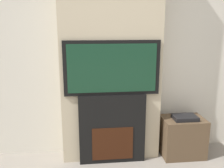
{
  "coord_description": "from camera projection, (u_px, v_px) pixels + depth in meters",
  "views": [
    {
      "loc": [
        -0.31,
        -1.12,
        1.66
      ],
      "look_at": [
        0.0,
        1.7,
        0.98
      ],
      "focal_mm": 40.0,
      "sensor_mm": 36.0,
      "label": 1
    }
  ],
  "objects": [
    {
      "name": "wall_back",
      "position": [
        109.0,
        50.0,
        3.15
      ],
      "size": [
        6.0,
        0.06,
        2.7
      ],
      "color": "silver",
      "rests_on": "ground_plane"
    },
    {
      "name": "chimney_breast",
      "position": [
        111.0,
        51.0,
        2.97
      ],
      "size": [
        1.2,
        0.3,
        2.7
      ],
      "color": "#BCAD8E",
      "rests_on": "ground_plane"
    },
    {
      "name": "fireplace",
      "position": [
        112.0,
        128.0,
        3.04
      ],
      "size": [
        0.8,
        0.15,
        0.86
      ],
      "color": "black",
      "rests_on": "ground_plane"
    },
    {
      "name": "television",
      "position": [
        112.0,
        68.0,
        2.87
      ],
      "size": [
        1.11,
        0.07,
        0.63
      ],
      "color": "black",
      "rests_on": "fireplace"
    },
    {
      "name": "media_stand",
      "position": [
        182.0,
        136.0,
        3.21
      ],
      "size": [
        0.53,
        0.38,
        0.55
      ],
      "color": "brown",
      "rests_on": "ground_plane"
    }
  ]
}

